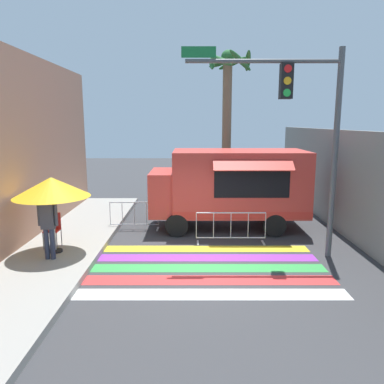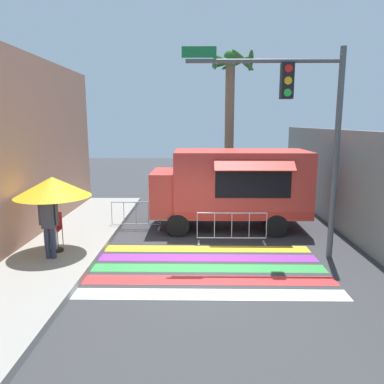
# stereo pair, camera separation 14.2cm
# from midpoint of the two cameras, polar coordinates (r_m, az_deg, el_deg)

# --- Properties ---
(ground_plane) EXTENTS (60.00, 60.00, 0.00)m
(ground_plane) POSITION_cam_midpoint_polar(r_m,az_deg,el_deg) (10.28, 2.06, -10.90)
(ground_plane) COLOR #38383A
(sidewalk_left) EXTENTS (4.40, 16.00, 0.18)m
(sidewalk_left) POSITION_cam_midpoint_polar(r_m,az_deg,el_deg) (11.35, -25.04, -9.35)
(sidewalk_left) COLOR #99968E
(sidewalk_left) RESTS_ON ground_plane
(concrete_wall_right) EXTENTS (0.20, 16.00, 3.51)m
(concrete_wall_right) POSITION_cam_midpoint_polar(r_m,az_deg,el_deg) (13.71, 22.74, 1.33)
(concrete_wall_right) COLOR gray
(concrete_wall_right) RESTS_ON ground_plane
(crosswalk_painted) EXTENTS (6.40, 3.60, 0.01)m
(crosswalk_painted) POSITION_cam_midpoint_polar(r_m,az_deg,el_deg) (9.99, 2.10, -11.51)
(crosswalk_painted) COLOR white
(crosswalk_painted) RESTS_ON ground_plane
(food_truck) EXTENTS (5.44, 2.80, 2.79)m
(food_truck) POSITION_cam_midpoint_polar(r_m,az_deg,el_deg) (13.34, 5.90, 1.17)
(food_truck) COLOR #D13D33
(food_truck) RESTS_ON ground_plane
(traffic_signal_pole) EXTENTS (4.24, 0.29, 5.68)m
(traffic_signal_pole) POSITION_cam_midpoint_polar(r_m,az_deg,el_deg) (10.58, 17.47, 10.89)
(traffic_signal_pole) COLOR #515456
(traffic_signal_pole) RESTS_ON ground_plane
(patio_umbrella) EXTENTS (2.06, 2.06, 2.12)m
(patio_umbrella) POSITION_cam_midpoint_polar(r_m,az_deg,el_deg) (10.90, -20.13, 0.73)
(patio_umbrella) COLOR black
(patio_umbrella) RESTS_ON sidewalk_left
(folding_chair) EXTENTS (0.41, 0.41, 1.00)m
(folding_chair) POSITION_cam_midpoint_polar(r_m,az_deg,el_deg) (11.64, -19.94, -4.88)
(folding_chair) COLOR #4C4C51
(folding_chair) RESTS_ON sidewalk_left
(vendor_person) EXTENTS (0.53, 0.23, 1.77)m
(vendor_person) POSITION_cam_midpoint_polar(r_m,az_deg,el_deg) (10.56, -20.63, -4.22)
(vendor_person) COLOR #2D3347
(vendor_person) RESTS_ON sidewalk_left
(barricade_front) EXTENTS (2.19, 0.44, 1.01)m
(barricade_front) POSITION_cam_midpoint_polar(r_m,az_deg,el_deg) (11.83, 6.42, -5.49)
(barricade_front) COLOR #B7BABF
(barricade_front) RESTS_ON ground_plane
(barricade_side) EXTENTS (1.75, 0.44, 1.01)m
(barricade_side) POSITION_cam_midpoint_polar(r_m,az_deg,el_deg) (13.44, -8.23, -3.62)
(barricade_side) COLOR #B7BABF
(barricade_side) RESTS_ON ground_plane
(palm_tree) EXTENTS (2.12, 2.16, 6.94)m
(palm_tree) POSITION_cam_midpoint_polar(r_m,az_deg,el_deg) (17.58, 6.09, 12.91)
(palm_tree) COLOR #7A664C
(palm_tree) RESTS_ON ground_plane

